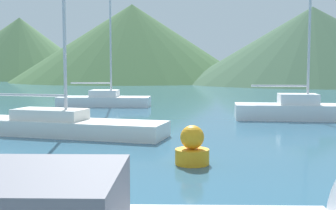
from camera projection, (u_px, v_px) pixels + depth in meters
The scene contains 7 objects.
sailboat_inner at pixel (50, 124), 15.75m from camera, with size 8.86×1.83×7.51m.
sailboat_middle at pixel (298, 109), 20.52m from camera, with size 6.27×2.91×9.70m.
sailboat_outer at pixel (105, 99), 27.75m from camera, with size 6.28×3.35×9.76m.
buoy_marker at pixel (192, 148), 10.82m from camera, with size 0.88×0.88×1.01m.
hill_west at pixel (20, 49), 98.98m from camera, with size 38.51×38.51×14.49m.
hill_central at pixel (132, 43), 84.09m from camera, with size 47.23×47.23×15.30m.
hill_east at pixel (312, 45), 70.58m from camera, with size 43.57×43.57×12.85m.
Camera 1 is at (4.55, -0.05, 2.45)m, focal length 45.00 mm.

